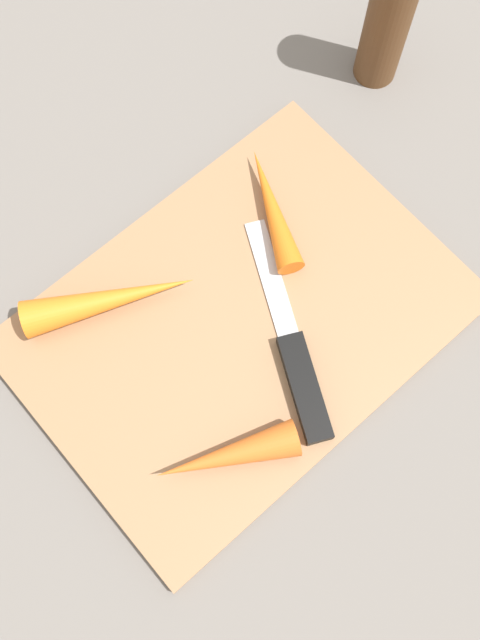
% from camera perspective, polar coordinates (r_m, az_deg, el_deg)
% --- Properties ---
extents(ground_plane, '(1.40, 1.40, 0.00)m').
position_cam_1_polar(ground_plane, '(0.61, 0.00, -0.34)').
color(ground_plane, slate).
extents(cutting_board, '(0.36, 0.26, 0.01)m').
position_cam_1_polar(cutting_board, '(0.61, 0.00, -0.17)').
color(cutting_board, '#99704C').
rests_on(cutting_board, ground_plane).
extents(knife, '(0.11, 0.19, 0.01)m').
position_cam_1_polar(knife, '(0.59, 4.84, -4.14)').
color(knife, '#B7B7BC').
rests_on(knife, cutting_board).
extents(carrot_longest, '(0.14, 0.09, 0.03)m').
position_cam_1_polar(carrot_longest, '(0.60, -10.32, 1.61)').
color(carrot_longest, orange).
rests_on(carrot_longest, cutting_board).
extents(carrot_medium, '(0.07, 0.12, 0.02)m').
position_cam_1_polar(carrot_medium, '(0.63, 2.58, 8.89)').
color(carrot_medium, orange).
rests_on(carrot_medium, cutting_board).
extents(carrot_shortest, '(0.11, 0.08, 0.03)m').
position_cam_1_polar(carrot_shortest, '(0.56, -1.05, -10.80)').
color(carrot_shortest, orange).
rests_on(carrot_shortest, cutting_board).
extents(pepper_grinder, '(0.04, 0.04, 0.14)m').
position_cam_1_polar(pepper_grinder, '(0.69, 11.75, 22.44)').
color(pepper_grinder, brown).
rests_on(pepper_grinder, ground_plane).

